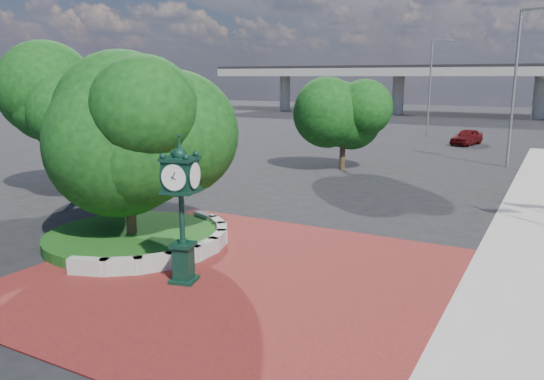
% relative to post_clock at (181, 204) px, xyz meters
% --- Properties ---
extents(ground, '(200.00, 200.00, 0.00)m').
position_rel_post_clock_xyz_m(ground, '(1.05, 2.09, -2.34)').
color(ground, black).
rests_on(ground, ground).
extents(plaza, '(12.00, 12.00, 0.04)m').
position_rel_post_clock_xyz_m(plaza, '(1.05, 1.09, -2.32)').
color(plaza, maroon).
rests_on(plaza, ground).
extents(planter_wall, '(2.96, 6.77, 0.54)m').
position_rel_post_clock_xyz_m(planter_wall, '(-1.66, 2.09, -2.07)').
color(planter_wall, '#9E9B93').
rests_on(planter_wall, ground).
extents(grass_bed, '(6.10, 6.10, 0.40)m').
position_rel_post_clock_xyz_m(grass_bed, '(-3.95, 2.09, -2.14)').
color(grass_bed, '#163F12').
rests_on(grass_bed, ground).
extents(overpass, '(90.00, 12.00, 7.50)m').
position_rel_post_clock_xyz_m(overpass, '(0.83, 72.09, 4.20)').
color(overpass, '#9E9B93').
rests_on(overpass, ground).
extents(tree_planter, '(5.20, 5.20, 6.33)m').
position_rel_post_clock_xyz_m(tree_planter, '(-3.95, 2.09, 1.38)').
color(tree_planter, '#38281C').
rests_on(tree_planter, ground).
extents(tree_northwest, '(5.60, 5.60, 6.93)m').
position_rel_post_clock_xyz_m(tree_northwest, '(-11.95, 7.09, 1.78)').
color(tree_northwest, '#38281C').
rests_on(tree_northwest, ground).
extents(tree_street, '(4.40, 4.40, 5.45)m').
position_rel_post_clock_xyz_m(tree_street, '(-2.95, 20.09, 0.89)').
color(tree_street, '#38281C').
rests_on(tree_street, ground).
extents(post_clock, '(1.05, 1.05, 4.27)m').
position_rel_post_clock_xyz_m(post_clock, '(0.00, 0.00, 0.00)').
color(post_clock, black).
rests_on(post_clock, ground).
extents(parked_car, '(2.52, 4.33, 1.38)m').
position_rel_post_clock_xyz_m(parked_car, '(1.95, 37.22, -1.65)').
color(parked_car, '#500B0D').
rests_on(parked_car, ground).
extents(street_lamp_near, '(2.20, 0.75, 9.95)m').
position_rel_post_clock_xyz_m(street_lamp_near, '(6.48, 26.09, 3.49)').
color(street_lamp_near, slate).
rests_on(street_lamp_near, ground).
extents(street_lamp_far, '(2.09, 0.45, 9.34)m').
position_rel_post_clock_xyz_m(street_lamp_far, '(-2.29, 41.97, 3.13)').
color(street_lamp_far, slate).
rests_on(street_lamp_far, ground).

